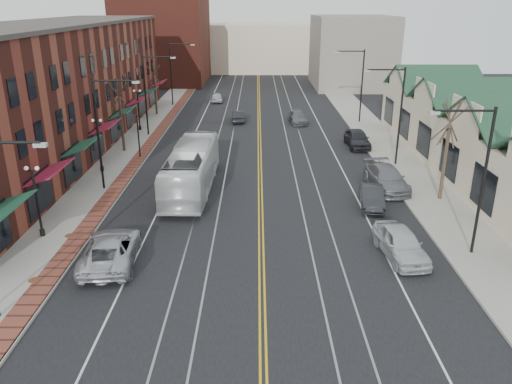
{
  "coord_description": "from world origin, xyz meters",
  "views": [
    {
      "loc": [
        -0.25,
        -18.35,
        12.93
      ],
      "look_at": [
        -0.3,
        10.35,
        2.0
      ],
      "focal_mm": 35.0,
      "sensor_mm": 36.0,
      "label": 1
    }
  ],
  "objects_px": {
    "transit_bus": "(192,169)",
    "parked_suv": "(111,249)",
    "parked_car_d": "(357,138)",
    "parked_car_c": "(386,178)",
    "parked_car_a": "(401,243)",
    "parked_car_b": "(372,197)"
  },
  "relations": [
    {
      "from": "parked_suv",
      "to": "parked_car_c",
      "type": "bearing_deg",
      "value": -152.16
    },
    {
      "from": "parked_suv",
      "to": "parked_car_a",
      "type": "height_order",
      "value": "parked_car_a"
    },
    {
      "from": "transit_bus",
      "to": "parked_car_c",
      "type": "xyz_separation_m",
      "value": [
        14.3,
        0.28,
        -0.83
      ]
    },
    {
      "from": "transit_bus",
      "to": "parked_suv",
      "type": "relative_size",
      "value": 2.07
    },
    {
      "from": "parked_car_b",
      "to": "parked_car_d",
      "type": "distance_m",
      "value": 14.95
    },
    {
      "from": "transit_bus",
      "to": "parked_car_d",
      "type": "height_order",
      "value": "transit_bus"
    },
    {
      "from": "parked_suv",
      "to": "parked_car_d",
      "type": "height_order",
      "value": "parked_car_d"
    },
    {
      "from": "parked_car_a",
      "to": "parked_car_c",
      "type": "xyz_separation_m",
      "value": [
        1.8,
        10.61,
        0.01
      ]
    },
    {
      "from": "transit_bus",
      "to": "parked_car_c",
      "type": "height_order",
      "value": "transit_bus"
    },
    {
      "from": "transit_bus",
      "to": "parked_car_c",
      "type": "distance_m",
      "value": 14.33
    },
    {
      "from": "parked_car_b",
      "to": "parked_car_c",
      "type": "distance_m",
      "value": 3.87
    },
    {
      "from": "parked_suv",
      "to": "parked_car_d",
      "type": "relative_size",
      "value": 1.18
    },
    {
      "from": "parked_suv",
      "to": "parked_car_a",
      "type": "relative_size",
      "value": 1.21
    },
    {
      "from": "transit_bus",
      "to": "parked_suv",
      "type": "xyz_separation_m",
      "value": [
        -2.94,
        -11.02,
        -0.85
      ]
    },
    {
      "from": "parked_suv",
      "to": "parked_car_d",
      "type": "xyz_separation_m",
      "value": [
        17.24,
        22.72,
        0.03
      ]
    },
    {
      "from": "parked_car_b",
      "to": "parked_car_c",
      "type": "bearing_deg",
      "value": 69.43
    },
    {
      "from": "parked_car_c",
      "to": "parked_car_a",
      "type": "bearing_deg",
      "value": -104.71
    },
    {
      "from": "transit_bus",
      "to": "parked_suv",
      "type": "height_order",
      "value": "transit_bus"
    },
    {
      "from": "parked_car_a",
      "to": "parked_car_d",
      "type": "xyz_separation_m",
      "value": [
        1.8,
        22.03,
        0.02
      ]
    },
    {
      "from": "parked_suv",
      "to": "parked_car_c",
      "type": "relative_size",
      "value": 1.02
    },
    {
      "from": "transit_bus",
      "to": "parked_car_d",
      "type": "relative_size",
      "value": 2.43
    },
    {
      "from": "parked_suv",
      "to": "parked_car_a",
      "type": "bearing_deg",
      "value": 177.15
    }
  ]
}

